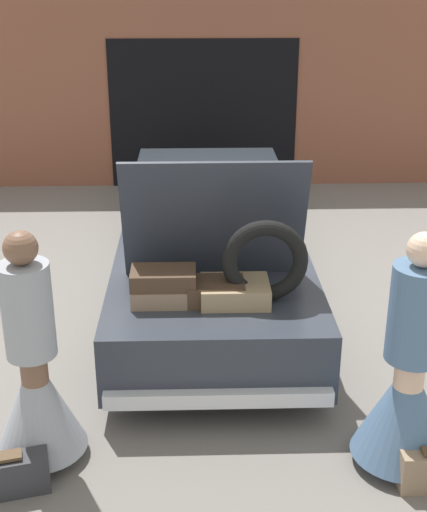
{
  "coord_description": "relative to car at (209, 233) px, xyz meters",
  "views": [
    {
      "loc": [
        -0.17,
        -7.1,
        3.24
      ],
      "look_at": [
        0.0,
        -1.46,
        0.9
      ],
      "focal_mm": 50.0,
      "sensor_mm": 36.0,
      "label": 1
    }
  ],
  "objects": [
    {
      "name": "person_left",
      "position": [
        -1.25,
        -2.93,
        0.05
      ],
      "size": [
        0.64,
        0.64,
        1.69
      ],
      "rotation": [
        0.0,
        0.0,
        -1.77
      ],
      "color": "brown",
      "rests_on": "ground_plane"
    },
    {
      "name": "suitcase_beside_left_person",
      "position": [
        -1.38,
        -3.31,
        -0.42
      ],
      "size": [
        0.52,
        0.29,
        0.3
      ],
      "color": "#2D2D33",
      "rests_on": "ground_plane"
    },
    {
      "name": "ground_plane",
      "position": [
        -0.0,
        0.01,
        -0.56
      ],
      "size": [
        40.0,
        40.0,
        0.0
      ],
      "primitive_type": "plane",
      "color": "slate"
    },
    {
      "name": "car",
      "position": [
        0.0,
        0.0,
        0.0
      ],
      "size": [
        1.81,
        5.4,
        1.82
      ],
      "color": "#2D333D",
      "rests_on": "ground_plane"
    },
    {
      "name": "person_right",
      "position": [
        1.25,
        -3.07,
        0.05
      ],
      "size": [
        0.69,
        0.69,
        1.71
      ],
      "rotation": [
        0.0,
        0.0,
        1.7
      ],
      "color": "beige",
      "rests_on": "ground_plane"
    },
    {
      "name": "garage_wall_back",
      "position": [
        -0.0,
        3.67,
        0.83
      ],
      "size": [
        12.0,
        0.14,
        2.8
      ],
      "color": "brown",
      "rests_on": "ground_plane"
    }
  ]
}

